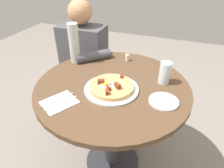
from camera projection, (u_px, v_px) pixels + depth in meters
name	position (u px, v px, depth m)	size (l,w,h in m)	color
ground_plane	(112.00, 161.00, 1.60)	(6.00, 6.00, 0.00)	gray
dining_table	(112.00, 107.00, 1.28)	(0.93, 0.93, 0.75)	brown
person_seated	(85.00, 72.00, 1.80)	(0.50, 0.46, 1.14)	#2D2D33
pizza_plate	(111.00, 89.00, 1.13)	(0.31, 0.31, 0.01)	white
breakfast_pizza	(111.00, 86.00, 1.12)	(0.26, 0.26, 0.05)	tan
bread_plate	(164.00, 101.00, 1.04)	(0.16, 0.16, 0.01)	silver
napkin	(59.00, 102.00, 1.03)	(0.17, 0.14, 0.00)	white
fork	(58.00, 100.00, 1.04)	(0.18, 0.01, 0.01)	silver
knife	(61.00, 103.00, 1.02)	(0.18, 0.01, 0.01)	silver
water_glass	(165.00, 73.00, 1.16)	(0.07, 0.07, 0.13)	silver
water_bottle	(74.00, 43.00, 1.36)	(0.07, 0.07, 0.28)	silver
salt_shaker	(127.00, 58.00, 1.43)	(0.03, 0.03, 0.05)	white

